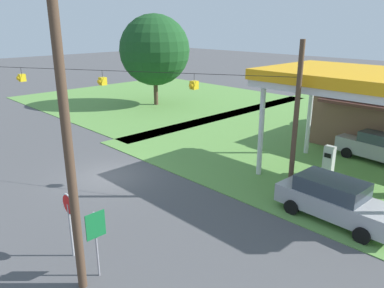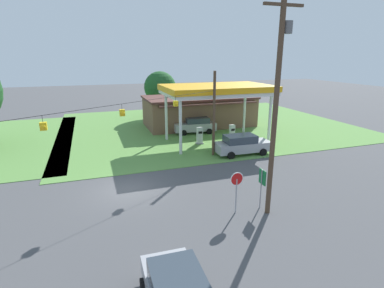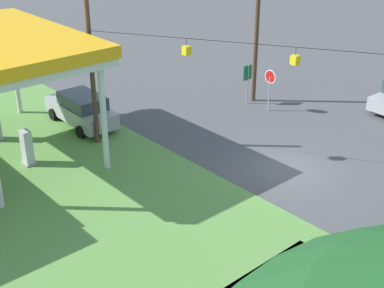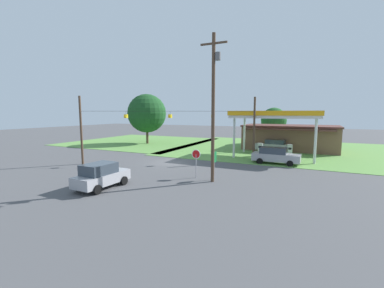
# 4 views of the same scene
# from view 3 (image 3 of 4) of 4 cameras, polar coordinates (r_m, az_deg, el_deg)

# --- Properties ---
(ground_plane) EXTENTS (160.00, 160.00, 0.00)m
(ground_plane) POSITION_cam_3_polar(r_m,az_deg,el_deg) (25.41, 9.97, -2.73)
(ground_plane) COLOR #4C4C4F
(fuel_pump_near) EXTENTS (0.71, 0.56, 1.75)m
(fuel_pump_near) POSITION_cam_3_polar(r_m,az_deg,el_deg) (26.31, -17.18, -0.48)
(fuel_pump_near) COLOR gray
(fuel_pump_near) RESTS_ON ground
(car_at_pumps_front) EXTENTS (5.15, 2.23, 1.83)m
(car_at_pumps_front) POSITION_cam_3_polar(r_m,az_deg,el_deg) (30.10, -11.73, 3.69)
(car_at_pumps_front) COLOR #9E9EA3
(car_at_pumps_front) RESTS_ON ground
(stop_sign_roadside) EXTENTS (0.80, 0.08, 2.50)m
(stop_sign_roadside) POSITION_cam_3_polar(r_m,az_deg,el_deg) (31.52, 8.32, 6.63)
(stop_sign_roadside) COLOR #99999E
(stop_sign_roadside) RESTS_ON ground
(route_sign) EXTENTS (0.10, 0.70, 2.40)m
(route_sign) POSITION_cam_3_polar(r_m,az_deg,el_deg) (32.55, 5.95, 7.17)
(route_sign) COLOR gray
(route_sign) RESTS_ON ground
(signal_span_gantry) EXTENTS (16.98, 10.24, 7.50)m
(signal_span_gantry) POSITION_cam_3_polar(r_m,az_deg,el_deg) (23.81, 10.72, 5.92)
(signal_span_gantry) COLOR #4C3828
(signal_span_gantry) RESTS_ON ground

